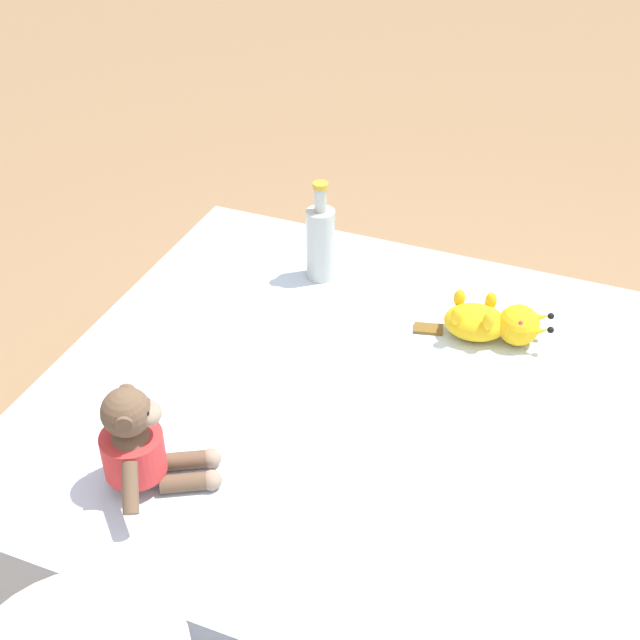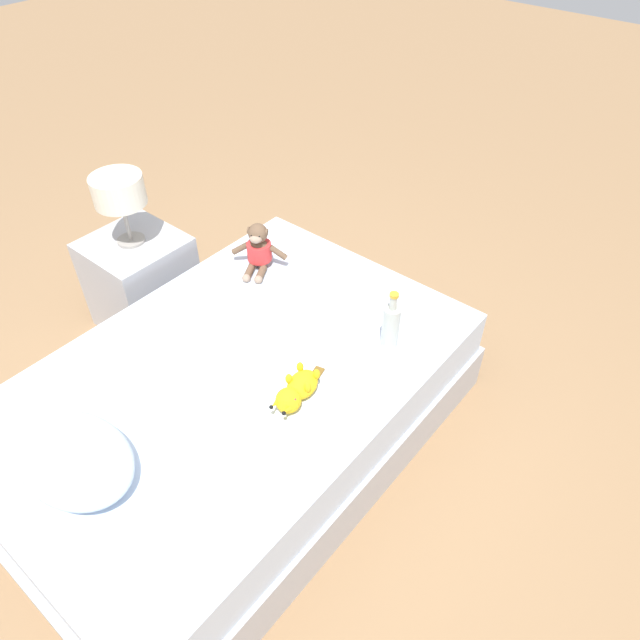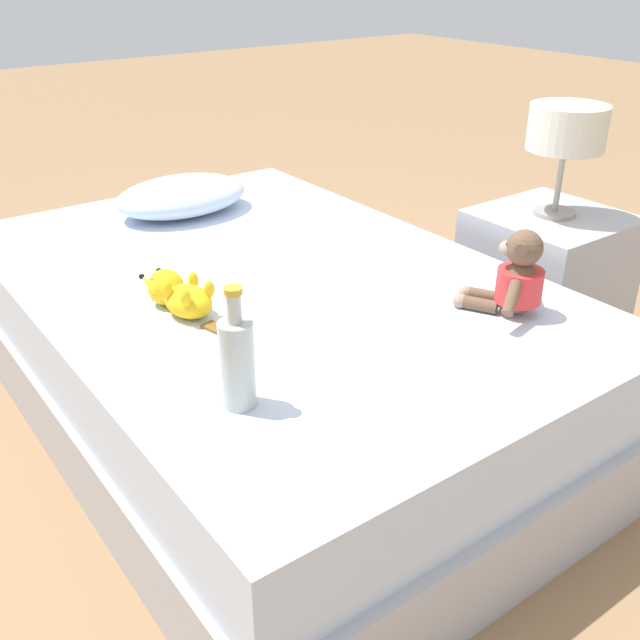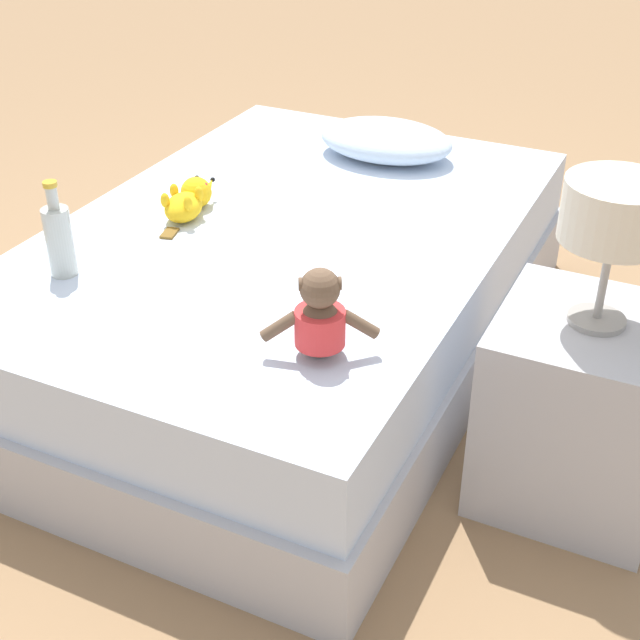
{
  "view_description": "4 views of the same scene",
  "coord_description": "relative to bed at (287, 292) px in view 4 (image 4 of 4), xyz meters",
  "views": [
    {
      "loc": [
        1.38,
        0.18,
        1.74
      ],
      "look_at": [
        -0.07,
        -0.41,
        0.6
      ],
      "focal_mm": 48.63,
      "sensor_mm": 36.0,
      "label": 1
    },
    {
      "loc": [
        -1.33,
        1.03,
        2.22
      ],
      "look_at": [
        -0.14,
        -0.41,
        0.54
      ],
      "focal_mm": 32.77,
      "sensor_mm": 36.0,
      "label": 2
    },
    {
      "loc": [
        -1.05,
        -1.7,
        1.35
      ],
      "look_at": [
        -0.13,
        -0.46,
        0.55
      ],
      "focal_mm": 41.03,
      "sensor_mm": 36.0,
      "label": 3
    },
    {
      "loc": [
        1.19,
        -2.21,
        1.67
      ],
      "look_at": [
        0.41,
        -0.6,
        0.57
      ],
      "focal_mm": 50.19,
      "sensor_mm": 36.0,
      "label": 4
    }
  ],
  "objects": [
    {
      "name": "ground_plane",
      "position": [
        0.0,
        0.0,
        -0.23
      ],
      "size": [
        16.0,
        16.0,
        0.0
      ],
      "primitive_type": "plane",
      "color": "#93704C"
    },
    {
      "name": "bed",
      "position": [
        0.0,
        0.0,
        0.0
      ],
      "size": [
        1.34,
        2.02,
        0.47
      ],
      "color": "#B2B2B7",
      "rests_on": "ground_plane"
    },
    {
      "name": "pillow",
      "position": [
        0.06,
        0.67,
        0.3
      ],
      "size": [
        0.49,
        0.34,
        0.13
      ],
      "color": "silver",
      "rests_on": "bed"
    },
    {
      "name": "plush_monkey",
      "position": [
        0.4,
        -0.59,
        0.34
      ],
      "size": [
        0.27,
        0.25,
        0.24
      ],
      "color": "brown",
      "rests_on": "bed"
    },
    {
      "name": "plush_yellow_creature",
      "position": [
        -0.31,
        -0.06,
        0.29
      ],
      "size": [
        0.14,
        0.33,
        0.1
      ],
      "color": "yellow",
      "rests_on": "bed"
    },
    {
      "name": "glass_bottle",
      "position": [
        -0.41,
        -0.54,
        0.35
      ],
      "size": [
        0.08,
        0.08,
        0.28
      ],
      "color": "#B7BCB2",
      "rests_on": "bed"
    },
    {
      "name": "nightstand",
      "position": [
        0.99,
        -0.27,
        0.03
      ],
      "size": [
        0.46,
        0.46,
        0.53
      ],
      "color": "#B2B2B7",
      "rests_on": "ground_plane"
    },
    {
      "name": "bedside_lamp",
      "position": [
        0.99,
        -0.27,
        0.58
      ],
      "size": [
        0.25,
        0.25,
        0.37
      ],
      "color": "gray",
      "rests_on": "nightstand"
    }
  ]
}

